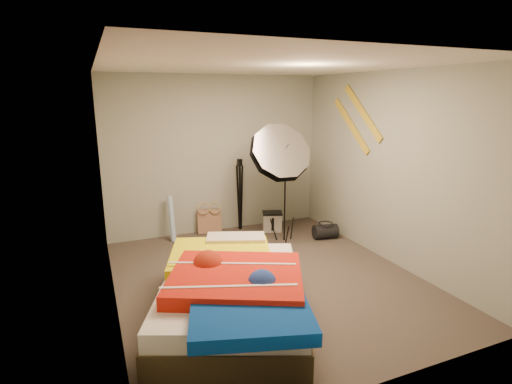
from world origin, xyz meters
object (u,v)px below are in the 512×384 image
bed (233,292)px  duffel_bag (325,231)px  camera_case (272,222)px  camera_tripod (240,190)px  tote_bag (209,221)px  photo_umbrella (279,154)px  wrapping_roll (172,219)px

bed → duffel_bag: bearing=37.3°
camera_case → duffel_bag: (0.61, -0.65, -0.03)m
camera_tripod → duffel_bag: bearing=-41.3°
tote_bag → bed: (-0.51, -2.57, 0.10)m
tote_bag → photo_umbrella: (0.80, -0.88, 1.17)m
wrapping_roll → photo_umbrella: bearing=-28.1°
camera_case → bed: 2.71m
bed → photo_umbrella: 2.39m
bed → photo_umbrella: photo_umbrella is taller
wrapping_roll → camera_tripod: (1.15, 0.10, 0.33)m
camera_case → photo_umbrella: (-0.18, -0.57, 1.21)m
wrapping_roll → camera_tripod: bearing=4.8°
tote_bag → camera_tripod: size_ratio=0.32×
wrapping_roll → duffel_bag: 2.39m
duffel_bag → wrapping_roll: bearing=168.9°
camera_case → camera_tripod: (-0.45, 0.29, 0.53)m
camera_case → duffel_bag: size_ratio=0.80×
bed → camera_tripod: camera_tripod is taller
tote_bag → camera_case: bearing=-5.0°
wrapping_roll → duffel_bag: bearing=-20.8°
duffel_bag → camera_tripod: (-1.07, 0.94, 0.57)m
camera_tripod → camera_case: bearing=-32.4°
tote_bag → wrapping_roll: 0.66m
duffel_bag → photo_umbrella: photo_umbrella is taller
duffel_bag → bed: size_ratio=0.15×
tote_bag → wrapping_roll: (-0.63, -0.12, 0.16)m
bed → tote_bag: bearing=78.7°
tote_bag → camera_case: tote_bag is taller
wrapping_roll → camera_case: 1.63m
bed → camera_tripod: 2.77m
wrapping_roll → bed: 2.45m
bed → camera_tripod: bearing=67.8°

